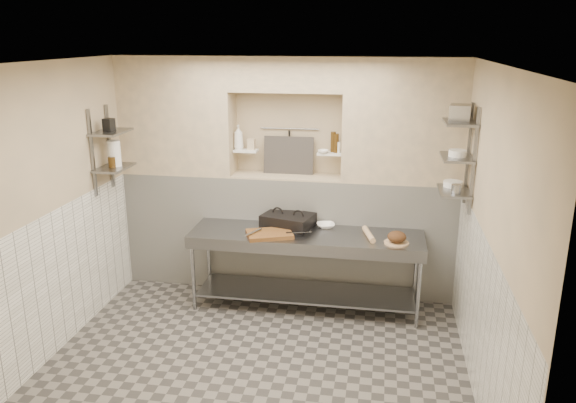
% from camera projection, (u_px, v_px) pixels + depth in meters
% --- Properties ---
extents(floor, '(4.00, 3.90, 0.10)m').
position_uv_depth(floor, '(257.00, 365.00, 5.44)').
color(floor, '#645F59').
rests_on(floor, ground).
extents(ceiling, '(4.00, 3.90, 0.10)m').
position_uv_depth(ceiling, '(251.00, 57.00, 4.61)').
color(ceiling, silver).
rests_on(ceiling, ground).
extents(wall_left, '(0.10, 3.90, 2.80)m').
position_uv_depth(wall_left, '(45.00, 212.00, 5.35)').
color(wall_left, tan).
rests_on(wall_left, ground).
extents(wall_right, '(0.10, 3.90, 2.80)m').
position_uv_depth(wall_right, '(493.00, 237.00, 4.69)').
color(wall_right, tan).
rests_on(wall_right, ground).
extents(wall_back, '(4.00, 0.10, 2.80)m').
position_uv_depth(wall_back, '(291.00, 172.00, 6.91)').
color(wall_back, tan).
rests_on(wall_back, ground).
extents(wall_front, '(4.00, 0.10, 2.80)m').
position_uv_depth(wall_front, '(173.00, 337.00, 3.13)').
color(wall_front, tan).
rests_on(wall_front, ground).
extents(backwall_lower, '(4.00, 0.40, 1.40)m').
position_uv_depth(backwall_lower, '(287.00, 232.00, 6.88)').
color(backwall_lower, white).
rests_on(backwall_lower, floor).
extents(alcove_sill, '(1.30, 0.40, 0.02)m').
position_uv_depth(alcove_sill, '(287.00, 176.00, 6.67)').
color(alcove_sill, tan).
rests_on(alcove_sill, backwall_lower).
extents(backwall_pillar_left, '(1.35, 0.40, 1.40)m').
position_uv_depth(backwall_pillar_left, '(178.00, 115.00, 6.69)').
color(backwall_pillar_left, tan).
rests_on(backwall_pillar_left, backwall_lower).
extents(backwall_pillar_right, '(1.35, 0.40, 1.40)m').
position_uv_depth(backwall_pillar_right, '(404.00, 121.00, 6.26)').
color(backwall_pillar_right, tan).
rests_on(backwall_pillar_right, backwall_lower).
extents(backwall_header, '(1.30, 0.40, 0.40)m').
position_uv_depth(backwall_header, '(287.00, 74.00, 6.33)').
color(backwall_header, tan).
rests_on(backwall_header, backwall_lower).
extents(wainscot_left, '(0.02, 3.90, 1.40)m').
position_uv_depth(wainscot_left, '(59.00, 280.00, 5.54)').
color(wainscot_left, white).
rests_on(wainscot_left, floor).
extents(wainscot_right, '(0.02, 3.90, 1.40)m').
position_uv_depth(wainscot_right, '(477.00, 312.00, 4.90)').
color(wainscot_right, white).
rests_on(wainscot_right, floor).
extents(alcove_shelf_left, '(0.28, 0.16, 0.02)m').
position_uv_depth(alcove_shelf_left, '(246.00, 151.00, 6.67)').
color(alcove_shelf_left, white).
rests_on(alcove_shelf_left, backwall_lower).
extents(alcove_shelf_right, '(0.28, 0.16, 0.02)m').
position_uv_depth(alcove_shelf_right, '(330.00, 154.00, 6.51)').
color(alcove_shelf_right, white).
rests_on(alcove_shelf_right, backwall_lower).
extents(utensil_rail, '(0.70, 0.02, 0.02)m').
position_uv_depth(utensil_rail, '(290.00, 129.00, 6.68)').
color(utensil_rail, gray).
rests_on(utensil_rail, wall_back).
extents(hanging_steel, '(0.02, 0.02, 0.30)m').
position_uv_depth(hanging_steel, '(289.00, 143.00, 6.71)').
color(hanging_steel, black).
rests_on(hanging_steel, utensil_rail).
extents(splash_panel, '(0.60, 0.08, 0.45)m').
position_uv_depth(splash_panel, '(289.00, 155.00, 6.70)').
color(splash_panel, '#383330').
rests_on(splash_panel, alcove_sill).
extents(shelf_rail_left_a, '(0.03, 0.03, 0.95)m').
position_uv_depth(shelf_rail_left_a, '(110.00, 146.00, 6.41)').
color(shelf_rail_left_a, slate).
rests_on(shelf_rail_left_a, wall_left).
extents(shelf_rail_left_b, '(0.03, 0.03, 0.95)m').
position_uv_depth(shelf_rail_left_b, '(92.00, 153.00, 6.03)').
color(shelf_rail_left_b, slate).
rests_on(shelf_rail_left_b, wall_left).
extents(wall_shelf_left_lower, '(0.30, 0.50, 0.02)m').
position_uv_depth(wall_shelf_left_lower, '(114.00, 168.00, 6.26)').
color(wall_shelf_left_lower, slate).
rests_on(wall_shelf_left_lower, wall_left).
extents(wall_shelf_left_upper, '(0.30, 0.50, 0.03)m').
position_uv_depth(wall_shelf_left_upper, '(111.00, 132.00, 6.14)').
color(wall_shelf_left_upper, slate).
rests_on(wall_shelf_left_upper, wall_left).
extents(shelf_rail_right_a, '(0.03, 0.03, 1.05)m').
position_uv_depth(shelf_rail_right_a, '(468.00, 154.00, 5.76)').
color(shelf_rail_right_a, slate).
rests_on(shelf_rail_right_a, wall_right).
extents(shelf_rail_right_b, '(0.03, 0.03, 1.05)m').
position_uv_depth(shelf_rail_right_b, '(474.00, 162.00, 5.38)').
color(shelf_rail_right_b, slate).
rests_on(shelf_rail_right_b, wall_right).
extents(wall_shelf_right_lower, '(0.30, 0.50, 0.02)m').
position_uv_depth(wall_shelf_right_lower, '(454.00, 191.00, 5.69)').
color(wall_shelf_right_lower, slate).
rests_on(wall_shelf_right_lower, wall_right).
extents(wall_shelf_right_mid, '(0.30, 0.50, 0.02)m').
position_uv_depth(wall_shelf_right_mid, '(457.00, 157.00, 5.59)').
color(wall_shelf_right_mid, slate).
rests_on(wall_shelf_right_mid, wall_right).
extents(wall_shelf_right_upper, '(0.30, 0.50, 0.03)m').
position_uv_depth(wall_shelf_right_upper, '(460.00, 122.00, 5.49)').
color(wall_shelf_right_upper, slate).
rests_on(wall_shelf_right_upper, wall_right).
extents(prep_table, '(2.60, 0.70, 0.90)m').
position_uv_depth(prep_table, '(306.00, 255.00, 6.31)').
color(prep_table, gray).
rests_on(prep_table, floor).
extents(panini_press, '(0.64, 0.53, 0.15)m').
position_uv_depth(panini_press, '(288.00, 221.00, 6.44)').
color(panini_press, black).
rests_on(panini_press, prep_table).
extents(cutting_board, '(0.58, 0.50, 0.04)m').
position_uv_depth(cutting_board, '(269.00, 234.00, 6.16)').
color(cutting_board, brown).
rests_on(cutting_board, prep_table).
extents(knife_blade, '(0.28, 0.12, 0.01)m').
position_uv_depth(knife_blade, '(299.00, 232.00, 6.14)').
color(knife_blade, gray).
rests_on(knife_blade, cutting_board).
extents(tongs, '(0.14, 0.27, 0.03)m').
position_uv_depth(tongs, '(253.00, 232.00, 6.11)').
color(tongs, gray).
rests_on(tongs, cutting_board).
extents(mixing_bowl, '(0.25, 0.25, 0.05)m').
position_uv_depth(mixing_bowl, '(326.00, 225.00, 6.43)').
color(mixing_bowl, white).
rests_on(mixing_bowl, prep_table).
extents(rolling_pin, '(0.16, 0.42, 0.06)m').
position_uv_depth(rolling_pin, '(369.00, 234.00, 6.12)').
color(rolling_pin, tan).
rests_on(rolling_pin, prep_table).
extents(bread_board, '(0.26, 0.26, 0.02)m').
position_uv_depth(bread_board, '(396.00, 243.00, 5.94)').
color(bread_board, tan).
rests_on(bread_board, prep_table).
extents(bread_loaf, '(0.20, 0.20, 0.12)m').
position_uv_depth(bread_loaf, '(397.00, 237.00, 5.93)').
color(bread_loaf, '#4C2D19').
rests_on(bread_loaf, bread_board).
extents(bottle_soap, '(0.12, 0.12, 0.29)m').
position_uv_depth(bottle_soap, '(239.00, 137.00, 6.65)').
color(bottle_soap, white).
rests_on(bottle_soap, alcove_shelf_left).
extents(jar_alcove, '(0.08, 0.08, 0.13)m').
position_uv_depth(jar_alcove, '(251.00, 144.00, 6.66)').
color(jar_alcove, tan).
rests_on(jar_alcove, alcove_shelf_left).
extents(bowl_alcove, '(0.14, 0.14, 0.04)m').
position_uv_depth(bowl_alcove, '(323.00, 152.00, 6.46)').
color(bowl_alcove, white).
rests_on(bowl_alcove, alcove_shelf_right).
extents(condiment_a, '(0.06, 0.06, 0.22)m').
position_uv_depth(condiment_a, '(336.00, 143.00, 6.47)').
color(condiment_a, '#37230B').
rests_on(condiment_a, alcove_shelf_right).
extents(condiment_b, '(0.06, 0.06, 0.24)m').
position_uv_depth(condiment_b, '(333.00, 142.00, 6.50)').
color(condiment_b, '#37230B').
rests_on(condiment_b, alcove_shelf_right).
extents(condiment_c, '(0.07, 0.07, 0.13)m').
position_uv_depth(condiment_c, '(338.00, 147.00, 6.49)').
color(condiment_c, white).
rests_on(condiment_c, alcove_shelf_right).
extents(jug_left, '(0.14, 0.14, 0.29)m').
position_uv_depth(jug_left, '(114.00, 153.00, 6.24)').
color(jug_left, white).
rests_on(jug_left, wall_shelf_left_lower).
extents(jar_left, '(0.08, 0.08, 0.12)m').
position_uv_depth(jar_left, '(112.00, 162.00, 6.20)').
color(jar_left, '#37230B').
rests_on(jar_left, wall_shelf_left_lower).
extents(box_left_upper, '(0.12, 0.12, 0.14)m').
position_uv_depth(box_left_upper, '(109.00, 125.00, 6.09)').
color(box_left_upper, black).
rests_on(box_left_upper, wall_shelf_left_upper).
extents(bowl_right, '(0.19, 0.19, 0.06)m').
position_uv_depth(bowl_right, '(453.00, 184.00, 5.81)').
color(bowl_right, white).
rests_on(bowl_right, wall_shelf_right_lower).
extents(canister_right, '(0.10, 0.10, 0.10)m').
position_uv_depth(canister_right, '(456.00, 189.00, 5.53)').
color(canister_right, gray).
rests_on(canister_right, wall_shelf_right_lower).
extents(bowl_right_mid, '(0.17, 0.17, 0.06)m').
position_uv_depth(bowl_right_mid, '(457.00, 153.00, 5.57)').
color(bowl_right_mid, white).
rests_on(bowl_right_mid, wall_shelf_right_mid).
extents(basket_right, '(0.24, 0.27, 0.16)m').
position_uv_depth(basket_right, '(460.00, 113.00, 5.50)').
color(basket_right, gray).
rests_on(basket_right, wall_shelf_right_upper).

